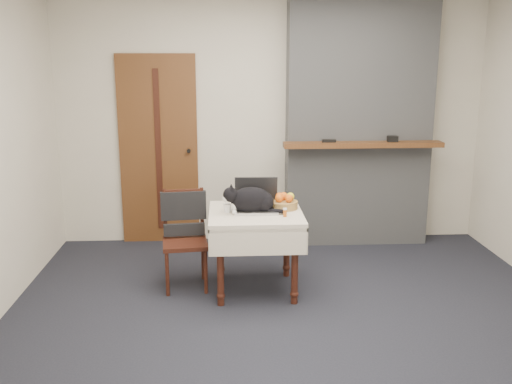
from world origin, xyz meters
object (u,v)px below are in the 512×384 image
fruit_basket (284,202)px  pill_bottle (285,212)px  chair (184,225)px  door (159,150)px  cat (252,200)px  cream_jar (227,208)px  laptop (256,202)px  side_table (256,225)px

fruit_basket → pill_bottle: bearing=-94.5°
chair → door: bearing=99.3°
door → fruit_basket: (1.20, -1.31, -0.25)m
fruit_basket → chair: size_ratio=0.27×
cat → cream_jar: (-0.21, 0.03, -0.07)m
pill_bottle → laptop: bearing=135.4°
cat → fruit_basket: size_ratio=2.23×
laptop → door: bearing=127.8°
chair → laptop: bearing=-16.5°
cream_jar → fruit_basket: (0.49, 0.09, 0.02)m
door → side_table: bearing=-56.0°
pill_bottle → door: bearing=127.0°
laptop → pill_bottle: (0.22, -0.22, -0.03)m
cream_jar → chair: size_ratio=0.08×
door → cat: 1.71m
cat → pill_bottle: bearing=-33.4°
cat → cream_jar: bearing=166.3°
fruit_basket → chair: chair is taller
pill_bottle → chair: chair is taller
door → cream_jar: door is taller
pill_bottle → chair: (-0.84, 0.33, -0.19)m
cat → fruit_basket: cat is taller
side_table → chair: (-0.61, 0.17, -0.04)m
door → pill_bottle: door is taller
door → chair: 1.36m
cream_jar → chair: 0.45m
cat → cream_jar: 0.22m
laptop → cream_jar: (-0.25, -0.05, -0.03)m
side_table → cat: (-0.03, -0.02, 0.22)m
door → fruit_basket: size_ratio=8.58×
side_table → cat: bearing=-142.4°
side_table → laptop: 0.19m
laptop → chair: 0.67m
cat → fruit_basket: bearing=17.0°
fruit_basket → side_table: bearing=-159.2°
side_table → fruit_basket: size_ratio=3.35×
laptop → fruit_basket: (0.24, 0.04, -0.01)m
fruit_basket → cat: bearing=-157.1°
door → cream_jar: size_ratio=27.90×
laptop → chair: size_ratio=0.44×
laptop → cat: (-0.04, -0.08, 0.04)m
door → chair: bearing=-74.7°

